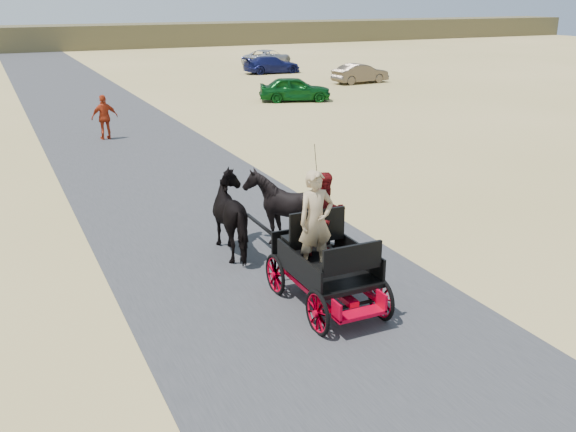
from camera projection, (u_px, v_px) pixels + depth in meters
name	position (u px, v px, depth m)	size (l,w,h in m)	color
ground	(289.00, 294.00, 12.07)	(140.00, 140.00, 0.00)	tan
road	(289.00, 294.00, 12.06)	(6.00, 140.00, 0.01)	#38383A
ridge_far	(26.00, 38.00, 64.67)	(140.00, 6.00, 2.40)	brown
carriage	(326.00, 286.00, 11.54)	(1.30, 2.40, 0.72)	black
horse_left	(237.00, 216.00, 13.73)	(0.91, 2.01, 1.70)	black
horse_right	(283.00, 209.00, 14.17)	(1.37, 1.54, 1.70)	black
driver_man	(316.00, 221.00, 11.09)	(0.66, 0.43, 1.80)	tan
passenger_woman	(326.00, 214.00, 11.80)	(0.77, 0.60, 1.58)	#660C0F
pedestrian	(105.00, 117.00, 24.73)	(1.01, 0.42, 1.73)	#AE3113
car_a	(295.00, 89.00, 33.82)	(1.51, 3.76, 1.28)	#0C4C19
car_b	(360.00, 73.00, 40.79)	(1.29, 3.69, 1.22)	brown
car_c	(272.00, 65.00, 45.95)	(1.68, 4.12, 1.20)	navy
car_d	(268.00, 58.00, 50.47)	(2.14, 4.65, 1.29)	#B2B2B7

